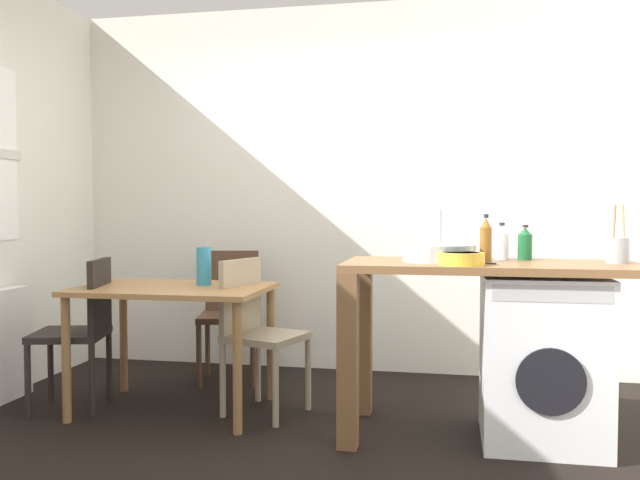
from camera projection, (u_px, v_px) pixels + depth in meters
ground_plane at (303, 451)px, 3.26m from camera, size 5.46×5.46×0.00m
wall_back at (354, 189)px, 4.92m from camera, size 4.60×0.10×2.70m
dining_table at (174, 303)px, 3.90m from camera, size 1.10×0.76×0.74m
chair_person_seat at (82, 325)px, 3.93m from camera, size 0.48×0.48×0.90m
chair_opposite at (255, 326)px, 3.89m from camera, size 0.50×0.50×0.90m
chair_spare_by_wall at (230, 307)px, 4.65m from camera, size 0.47×0.47×0.90m
kitchen_counter at (449, 292)px, 3.46m from camera, size 1.50×0.68×0.92m
washing_machine at (542, 358)px, 3.38m from camera, size 0.60×0.61×0.86m
sink_basin at (439, 253)px, 3.46m from camera, size 0.38×0.38×0.09m
tap at (440, 234)px, 3.64m from camera, size 0.02×0.02×0.28m
bottle_tall_green at (486, 240)px, 3.46m from camera, size 0.06×0.06×0.25m
bottle_squat_brown at (502, 243)px, 3.61m from camera, size 0.08×0.08×0.20m
bottle_clear_small at (525, 244)px, 3.61m from camera, size 0.08×0.08×0.19m
mixing_bowl at (461, 258)px, 3.25m from camera, size 0.23×0.23×0.06m
utensil_crock at (618, 250)px, 3.34m from camera, size 0.11×0.11×0.30m
vase at (204, 266)px, 3.96m from camera, size 0.09×0.09×0.23m
scissors at (481, 263)px, 3.33m from camera, size 0.15×0.06×0.01m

